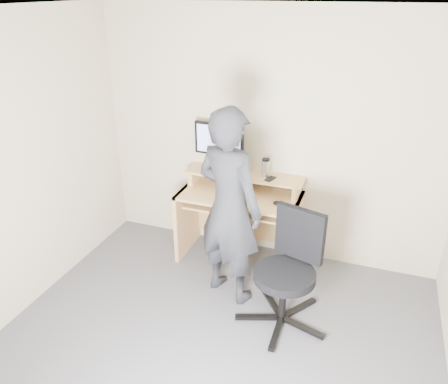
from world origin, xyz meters
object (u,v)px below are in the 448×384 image
Objects in this scene: office_chair at (289,266)px; desk at (242,209)px; person at (229,207)px; monitor at (219,142)px.

desk is at bearing 146.71° from office_chair.
monitor is at bearing -42.79° from person.
desk is at bearing -61.61° from person.
desk is 2.31× the size of monitor.
person reaches higher than desk.
office_chair is at bearing -39.79° from monitor.
desk is at bearing -13.94° from monitor.
office_chair is 0.71m from person.
monitor reaches higher than office_chair.
desk is 1.05m from office_chair.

